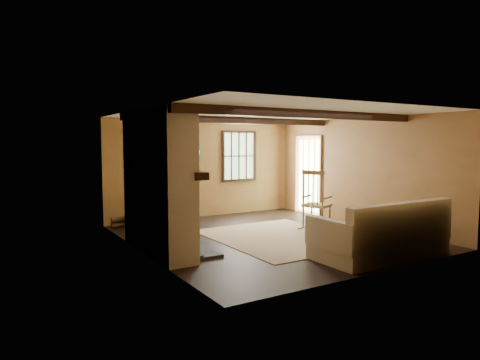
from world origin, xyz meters
TOP-DOWN VIEW (x-y plane):
  - ground at (0.00, 0.00)m, footprint 5.50×5.50m
  - room_envelope at (0.22, 0.26)m, footprint 5.02×5.52m
  - fireplace at (-2.23, -0.00)m, footprint 1.02×2.30m
  - rug at (0.20, -0.20)m, footprint 2.50×3.00m
  - rocking_chair at (1.40, 0.17)m, footprint 1.04×0.82m
  - sofa at (0.76, -2.19)m, footprint 2.30×1.02m
  - firewood_pile at (-2.10, 2.39)m, footprint 0.65×0.12m
  - laundry_basket at (-0.62, 2.53)m, footprint 0.52×0.41m
  - basket_pillow at (-0.62, 2.53)m, footprint 0.50×0.45m
  - armchair at (-1.40, 1.95)m, footprint 1.12×1.12m

SIDE VIEW (x-z plane):
  - ground at x=0.00m, z-range 0.00..0.00m
  - rug at x=0.20m, z-range 0.00..0.01m
  - firewood_pile at x=-2.10m, z-range 0.00..0.24m
  - laundry_basket at x=-0.62m, z-range 0.00..0.30m
  - sofa at x=0.76m, z-range -0.13..0.80m
  - armchair at x=-1.40m, z-range 0.00..0.73m
  - basket_pillow at x=-0.62m, z-range 0.30..0.51m
  - rocking_chair at x=1.40m, z-range -0.10..1.17m
  - fireplace at x=-2.23m, z-range -0.10..2.30m
  - room_envelope at x=0.22m, z-range 0.41..2.85m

